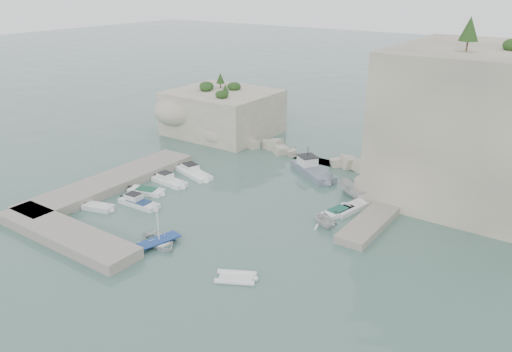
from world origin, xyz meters
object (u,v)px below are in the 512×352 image
Objects in this scene: inflatable_dinghy at (236,279)px; tender_east_d at (354,197)px; tender_east_a at (324,225)px; motorboat_b at (170,184)px; motorboat_d at (139,206)px; tender_east_c at (350,211)px; work_boat at (313,175)px; rowboat at (159,244)px; motorboat_c at (147,193)px; tender_east_b at (338,214)px; motorboat_e at (98,209)px; motorboat_a at (194,175)px.

inflatable_dinghy is 21.77m from tender_east_d.
motorboat_b is at bearing 116.66° from tender_east_a.
tender_east_c is (20.17, 12.57, 0.00)m from motorboat_d.
inflatable_dinghy is 0.42× the size of work_boat.
rowboat is 1.22× the size of inflatable_dinghy.
tender_east_c is at bearing -6.96° from work_boat.
motorboat_b is 1.08× the size of tender_east_d.
motorboat_c is 1.37× the size of tender_east_a.
rowboat is 1.01× the size of tender_east_b.
motorboat_b is at bearing -102.54° from work_boat.
tender_east_d is (-0.47, 5.20, 0.00)m from tender_east_b.
motorboat_d is 1.23× the size of rowboat.
tender_east_c is (22.07, 9.65, 0.00)m from motorboat_c.
rowboat reaches higher than motorboat_e.
motorboat_d is 1.49× the size of motorboat_e.
motorboat_e is at bearing 95.68° from rowboat.
tender_east_c is 1.02× the size of tender_east_d.
tender_east_a is at bearing -148.13° from tender_east_d.
inflatable_dinghy is at bearing -162.65° from tender_east_a.
work_boat reaches higher than tender_east_d.
tender_east_b is at bearing 167.28° from tender_east_c.
motorboat_c is 6.31m from motorboat_e.
motorboat_b reaches higher than inflatable_dinghy.
motorboat_e is 28.07m from tender_east_c.
tender_east_d reaches higher than inflatable_dinghy.
tender_east_b is 11.89m from work_boat.
motorboat_c reaches higher than inflatable_dinghy.
tender_east_d reaches higher than tender_east_b.
tender_east_d reaches higher than motorboat_d.
motorboat_a is 7.77m from motorboat_c.
tender_east_d reaches higher than rowboat.
tender_east_d reaches higher than tender_east_a.
motorboat_c is at bearing 126.57° from tender_east_a.
motorboat_a and motorboat_d have the same top height.
tender_east_b reaches higher than inflatable_dinghy.
work_boat reaches higher than tender_east_a.
tender_east_c is at bearing 18.12° from motorboat_e.
motorboat_e is at bearing -79.97° from motorboat_a.
tender_east_b is (19.41, 11.03, 0.00)m from motorboat_d.
motorboat_e is 0.43× the size of work_boat.
inflatable_dinghy is 13.36m from tender_east_a.
motorboat_e is at bearing -134.71° from motorboat_d.
motorboat_c is at bearing 150.62° from tender_east_d.
tender_east_c is at bearing -19.68° from rowboat.
tender_east_d is at bearing 7.14° from work_boat.
rowboat is 0.87× the size of tender_east_c.
motorboat_e is 1.10× the size of tender_east_a.
tender_east_b and tender_east_c have the same top height.
rowboat reaches higher than motorboat_c.
motorboat_e is 27.24m from work_boat.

